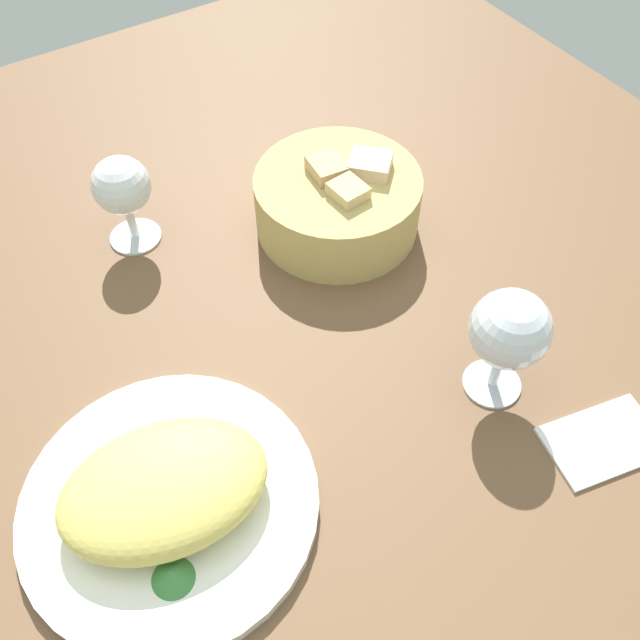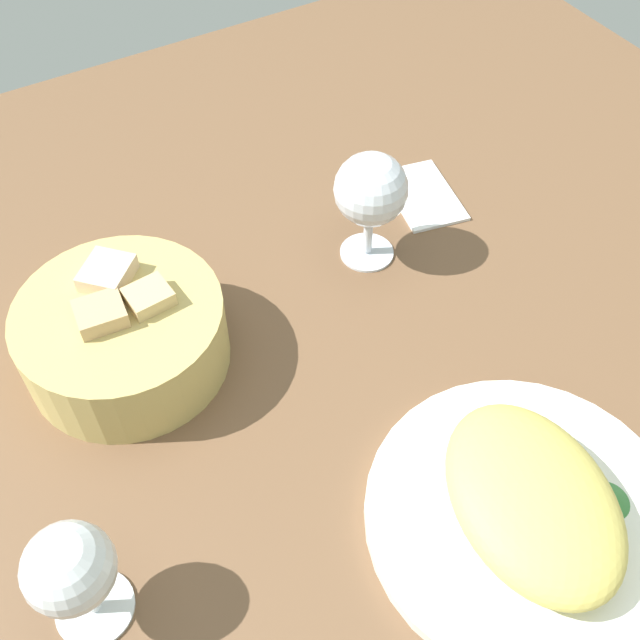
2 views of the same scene
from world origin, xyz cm
name	(u,v)px [view 1 (image 1 of 2)]	position (x,y,z in cm)	size (l,w,h in cm)	color
ground_plane	(258,382)	(0.00, 0.00, -1.00)	(140.00, 140.00, 2.00)	brown
plate	(170,503)	(-13.33, -8.02, 0.70)	(26.56, 26.56, 1.40)	white
omelette	(164,488)	(-13.33, -8.02, 3.86)	(18.21, 12.84, 4.92)	#D4C45D
lettuce_garnish	(172,575)	(-15.91, -14.50, 2.25)	(3.66, 3.66, 1.70)	#397E3B
bread_basket	(338,201)	(19.10, 13.96, 3.87)	(19.33, 19.33, 9.02)	tan
wine_glass_near	(509,332)	(19.53, -13.55, 8.67)	(7.62, 7.62, 12.93)	silver
wine_glass_far	(122,190)	(-2.33, 25.20, 7.48)	(6.61, 6.61, 11.41)	silver
folded_napkin	(604,440)	(24.11, -24.28, 0.40)	(11.00, 7.00, 0.80)	white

